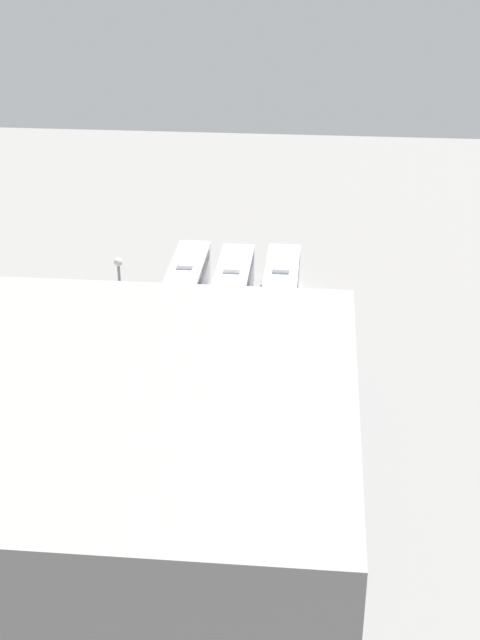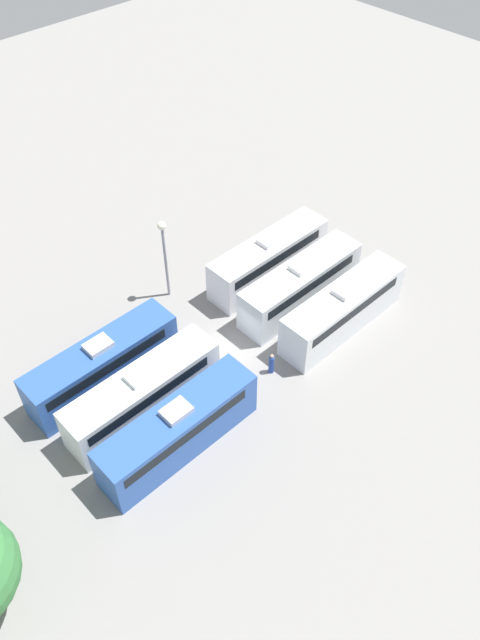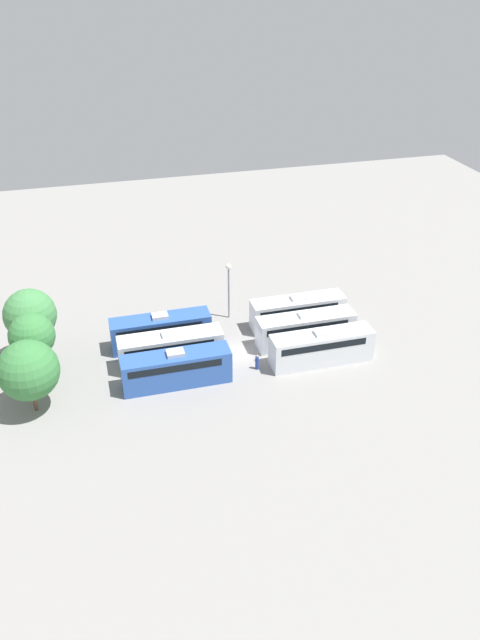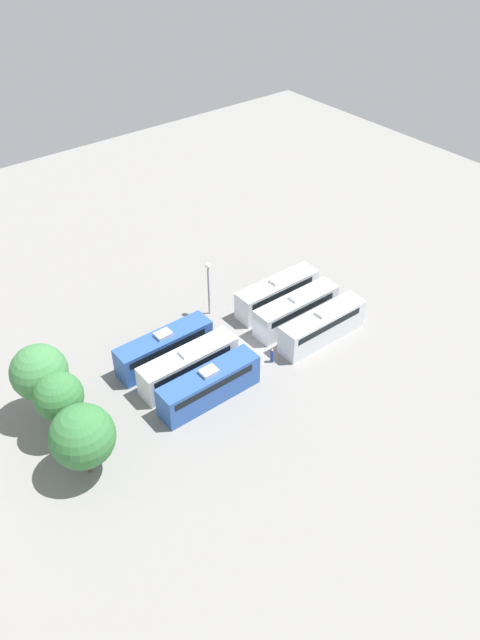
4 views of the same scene
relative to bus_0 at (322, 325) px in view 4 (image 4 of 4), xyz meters
The scene contains 12 objects.
ground_plane 8.26m from the bus_0, 63.88° to the left, with size 115.17×115.17×0.00m, color gray.
bus_0 is the anchor object (origin of this frame).
bus_1 3.62m from the bus_0, ahead, with size 2.50×10.10×3.58m.
bus_2 7.16m from the bus_0, ahead, with size 2.50×10.10×3.58m.
bus_3 14.24m from the bus_0, 89.36° to the left, with size 2.50×10.10×3.58m.
bus_4 14.60m from the bus_0, 75.91° to the left, with size 2.50×10.10×3.58m.
bus_5 16.23m from the bus_0, 63.91° to the left, with size 2.50×10.10×3.58m.
worker_person 6.44m from the bus_0, 85.98° to the left, with size 0.36×0.36×1.61m.
light_pole 12.82m from the bus_0, 31.42° to the left, with size 0.60×0.60×6.50m.
tree_0 27.00m from the bus_0, 90.98° to the left, with size 5.28×5.28×6.88m.
tree_1 27.07m from the bus_0, 81.05° to the left, with size 4.18×4.18×6.95m.
tree_2 27.96m from the bus_0, 74.44° to the left, with size 4.96×4.96×7.71m.
Camera 4 is at (-37.34, 30.33, 41.55)m, focal length 35.00 mm.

